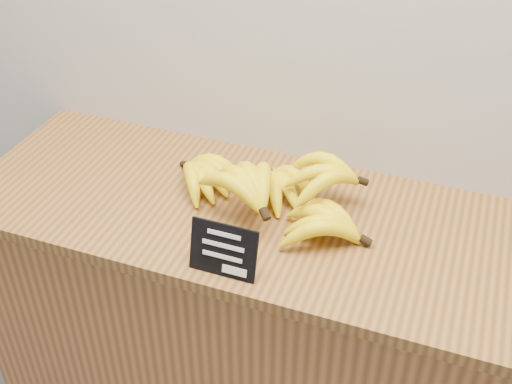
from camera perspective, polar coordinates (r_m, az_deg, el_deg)
name	(u,v)px	position (r m, az deg, el deg)	size (l,w,h in m)	color
counter	(262,347)	(1.83, 0.56, -13.65)	(1.44, 0.50, 0.90)	#AB6B37
counter_top	(263,216)	(1.50, 0.67, -2.17)	(1.44, 0.54, 0.03)	olive
chalkboard_sign	(223,250)	(1.30, -2.93, -5.20)	(0.14, 0.01, 0.12)	black
banana_pile	(272,192)	(1.46, 1.44, 0.03)	(0.51, 0.33, 0.13)	#FFEB0A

